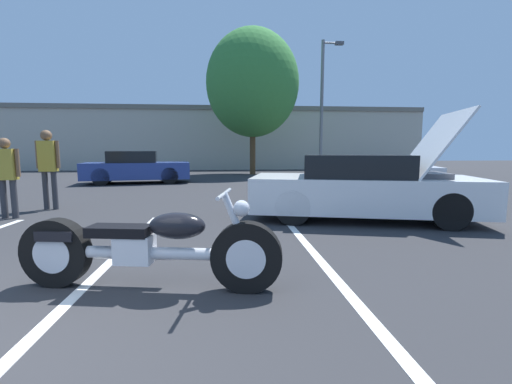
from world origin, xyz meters
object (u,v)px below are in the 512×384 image
(light_pole, at_px, (323,102))
(spectator_by_show_car, at_px, (7,171))
(parked_car_left_row, at_px, (137,168))
(spectator_near_motorcycle, at_px, (48,162))
(parked_car_right_row, at_px, (387,170))
(tree_background, at_px, (253,84))
(show_car_hood_open, at_px, (364,188))
(motorcycle, at_px, (149,248))

(light_pole, height_order, spectator_by_show_car, light_pole)
(parked_car_left_row, height_order, spectator_near_motorcycle, spectator_near_motorcycle)
(parked_car_right_row, xyz_separation_m, spectator_near_motorcycle, (-10.85, -5.67, 0.58))
(parked_car_left_row, xyz_separation_m, parked_car_right_row, (10.49, -0.70, -0.11))
(parked_car_right_row, height_order, spectator_near_motorcycle, spectator_near_motorcycle)
(parked_car_left_row, bearing_deg, parked_car_right_row, -12.93)
(tree_background, relative_size, show_car_hood_open, 1.71)
(parked_car_left_row, bearing_deg, spectator_near_motorcycle, -102.31)
(parked_car_left_row, bearing_deg, light_pole, 16.12)
(motorcycle, relative_size, parked_car_right_row, 0.60)
(motorcycle, distance_m, parked_car_left_row, 11.63)
(spectator_near_motorcycle, bearing_deg, light_pole, 48.43)
(motorcycle, bearing_deg, show_car_hood_open, 51.54)
(light_pole, xyz_separation_m, show_car_hood_open, (-2.65, -12.35, -3.39))
(parked_car_left_row, relative_size, spectator_by_show_car, 2.72)
(spectator_near_motorcycle, bearing_deg, parked_car_right_row, 27.59)
(show_car_hood_open, relative_size, spectator_near_motorcycle, 2.54)
(show_car_hood_open, xyz_separation_m, spectator_by_show_car, (-7.10, 0.68, 0.33))
(show_car_hood_open, bearing_deg, light_pole, 91.68)
(tree_background, bearing_deg, spectator_by_show_car, -115.85)
(spectator_by_show_car, bearing_deg, parked_car_left_row, 84.91)
(light_pole, height_order, parked_car_right_row, light_pole)
(tree_background, height_order, parked_car_right_row, tree_background)
(parked_car_right_row, bearing_deg, spectator_by_show_car, -131.05)
(light_pole, relative_size, tree_background, 0.92)
(spectator_near_motorcycle, bearing_deg, show_car_hood_open, -14.02)
(parked_car_right_row, height_order, spectator_by_show_car, spectator_by_show_car)
(tree_background, distance_m, parked_car_right_row, 8.80)
(show_car_hood_open, bearing_deg, parked_car_left_row, 142.40)
(motorcycle, bearing_deg, light_pole, 77.62)
(tree_background, xyz_separation_m, spectator_by_show_car, (-5.88, -12.13, -4.05))
(tree_background, bearing_deg, show_car_hood_open, -84.53)
(show_car_hood_open, relative_size, parked_car_left_row, 1.06)
(spectator_near_motorcycle, relative_size, spectator_by_show_car, 1.13)
(motorcycle, xyz_separation_m, parked_car_right_row, (7.54, 10.55, 0.10))
(parked_car_left_row, relative_size, parked_car_right_row, 1.00)
(spectator_near_motorcycle, bearing_deg, parked_car_left_row, 86.80)
(spectator_near_motorcycle, distance_m, spectator_by_show_car, 1.07)
(motorcycle, bearing_deg, tree_background, 91.11)
(tree_background, relative_size, parked_car_right_row, 1.80)
(spectator_near_motorcycle, height_order, spectator_by_show_car, spectator_near_motorcycle)
(tree_background, height_order, show_car_hood_open, tree_background)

